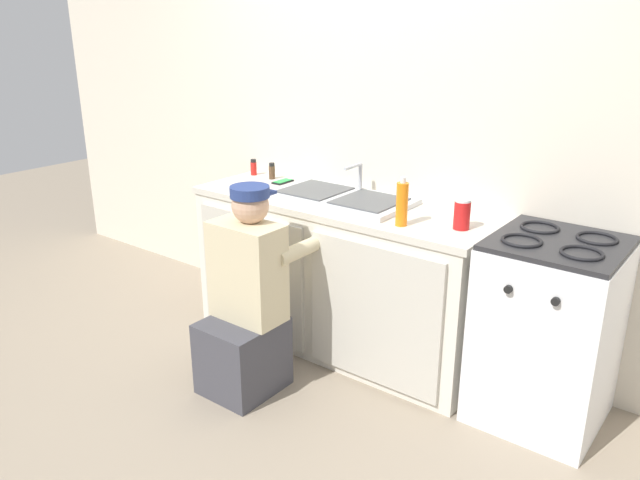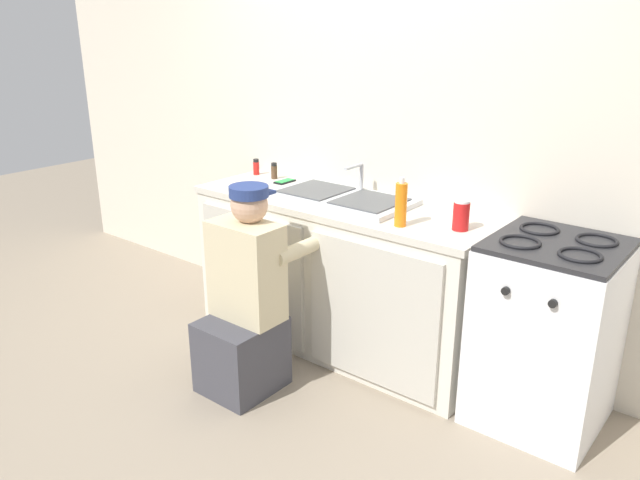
{
  "view_description": "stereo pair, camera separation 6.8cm",
  "coord_description": "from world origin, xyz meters",
  "px_view_note": "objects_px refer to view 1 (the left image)",
  "views": [
    {
      "loc": [
        1.98,
        -2.5,
        1.89
      ],
      "look_at": [
        0.0,
        0.1,
        0.73
      ],
      "focal_mm": 35.0,
      "sensor_mm": 36.0,
      "label": 1
    },
    {
      "loc": [
        2.04,
        -2.45,
        1.89
      ],
      "look_at": [
        0.0,
        0.1,
        0.73
      ],
      "focal_mm": 35.0,
      "sensor_mm": 36.0,
      "label": 2
    }
  ],
  "objects_px": {
    "plumber_person": "(246,308)",
    "soda_cup_red": "(462,214)",
    "spice_bottle_pepper": "(272,171)",
    "soap_bottle_orange": "(402,204)",
    "spice_bottle_red": "(254,167)",
    "cell_phone": "(283,182)",
    "sink_double_basin": "(342,197)",
    "stove_range": "(547,331)"
  },
  "relations": [
    {
      "from": "soda_cup_red",
      "to": "spice_bottle_pepper",
      "type": "bearing_deg",
      "value": 172.07
    },
    {
      "from": "spice_bottle_pepper",
      "to": "soap_bottle_orange",
      "type": "height_order",
      "value": "soap_bottle_orange"
    },
    {
      "from": "sink_double_basin",
      "to": "spice_bottle_pepper",
      "type": "relative_size",
      "value": 7.62
    },
    {
      "from": "soap_bottle_orange",
      "to": "cell_phone",
      "type": "bearing_deg",
      "value": 163.9
    },
    {
      "from": "spice_bottle_pepper",
      "to": "soap_bottle_orange",
      "type": "bearing_deg",
      "value": -15.9
    },
    {
      "from": "sink_double_basin",
      "to": "spice_bottle_red",
      "type": "xyz_separation_m",
      "value": [
        -0.83,
        0.15,
        0.03
      ]
    },
    {
      "from": "sink_double_basin",
      "to": "plumber_person",
      "type": "xyz_separation_m",
      "value": [
        -0.11,
        -0.69,
        -0.47
      ]
    },
    {
      "from": "soda_cup_red",
      "to": "cell_phone",
      "type": "bearing_deg",
      "value": 172.64
    },
    {
      "from": "sink_double_basin",
      "to": "soda_cup_red",
      "type": "xyz_separation_m",
      "value": [
        0.76,
        -0.05,
        0.06
      ]
    },
    {
      "from": "stove_range",
      "to": "soap_bottle_orange",
      "type": "distance_m",
      "value": 0.93
    },
    {
      "from": "spice_bottle_pepper",
      "to": "cell_phone",
      "type": "bearing_deg",
      "value": -14.12
    },
    {
      "from": "spice_bottle_red",
      "to": "cell_phone",
      "type": "relative_size",
      "value": 0.75
    },
    {
      "from": "plumber_person",
      "to": "soap_bottle_orange",
      "type": "bearing_deg",
      "value": 39.48
    },
    {
      "from": "sink_double_basin",
      "to": "stove_range",
      "type": "distance_m",
      "value": 1.31
    },
    {
      "from": "sink_double_basin",
      "to": "stove_range",
      "type": "relative_size",
      "value": 0.85
    },
    {
      "from": "spice_bottle_pepper",
      "to": "soda_cup_red",
      "type": "bearing_deg",
      "value": -7.93
    },
    {
      "from": "plumber_person",
      "to": "cell_phone",
      "type": "distance_m",
      "value": 1.02
    },
    {
      "from": "plumber_person",
      "to": "soap_bottle_orange",
      "type": "xyz_separation_m",
      "value": [
        0.61,
        0.51,
        0.56
      ]
    },
    {
      "from": "sink_double_basin",
      "to": "plumber_person",
      "type": "distance_m",
      "value": 0.84
    },
    {
      "from": "plumber_person",
      "to": "cell_phone",
      "type": "height_order",
      "value": "plumber_person"
    },
    {
      "from": "sink_double_basin",
      "to": "spice_bottle_red",
      "type": "distance_m",
      "value": 0.84
    },
    {
      "from": "stove_range",
      "to": "cell_phone",
      "type": "bearing_deg",
      "value": 176.16
    },
    {
      "from": "spice_bottle_pepper",
      "to": "soap_bottle_orange",
      "type": "distance_m",
      "value": 1.21
    },
    {
      "from": "stove_range",
      "to": "soap_bottle_orange",
      "type": "height_order",
      "value": "soap_bottle_orange"
    },
    {
      "from": "soap_bottle_orange",
      "to": "plumber_person",
      "type": "bearing_deg",
      "value": -140.52
    },
    {
      "from": "plumber_person",
      "to": "soap_bottle_orange",
      "type": "distance_m",
      "value": 0.97
    },
    {
      "from": "spice_bottle_red",
      "to": "soda_cup_red",
      "type": "relative_size",
      "value": 0.69
    },
    {
      "from": "plumber_person",
      "to": "spice_bottle_pepper",
      "type": "xyz_separation_m",
      "value": [
        -0.54,
        0.84,
        0.5
      ]
    },
    {
      "from": "soda_cup_red",
      "to": "stove_range",
      "type": "bearing_deg",
      "value": 6.15
    },
    {
      "from": "plumber_person",
      "to": "soda_cup_red",
      "type": "distance_m",
      "value": 1.2
    },
    {
      "from": "spice_bottle_pepper",
      "to": "soda_cup_red",
      "type": "distance_m",
      "value": 1.44
    },
    {
      "from": "sink_double_basin",
      "to": "cell_phone",
      "type": "xyz_separation_m",
      "value": [
        -0.54,
        0.12,
        -0.01
      ]
    },
    {
      "from": "sink_double_basin",
      "to": "soda_cup_red",
      "type": "distance_m",
      "value": 0.77
    },
    {
      "from": "spice_bottle_red",
      "to": "cell_phone",
      "type": "height_order",
      "value": "spice_bottle_red"
    },
    {
      "from": "spice_bottle_red",
      "to": "stove_range",
      "type": "bearing_deg",
      "value": -4.37
    },
    {
      "from": "plumber_person",
      "to": "soap_bottle_orange",
      "type": "height_order",
      "value": "soap_bottle_orange"
    },
    {
      "from": "sink_double_basin",
      "to": "stove_range",
      "type": "xyz_separation_m",
      "value": [
        1.23,
        -0.0,
        -0.46
      ]
    },
    {
      "from": "stove_range",
      "to": "spice_bottle_red",
      "type": "height_order",
      "value": "spice_bottle_red"
    },
    {
      "from": "plumber_person",
      "to": "soda_cup_red",
      "type": "height_order",
      "value": "plumber_person"
    },
    {
      "from": "sink_double_basin",
      "to": "cell_phone",
      "type": "distance_m",
      "value": 0.55
    },
    {
      "from": "stove_range",
      "to": "soda_cup_red",
      "type": "relative_size",
      "value": 6.21
    },
    {
      "from": "spice_bottle_pepper",
      "to": "plumber_person",
      "type": "bearing_deg",
      "value": -56.92
    }
  ]
}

